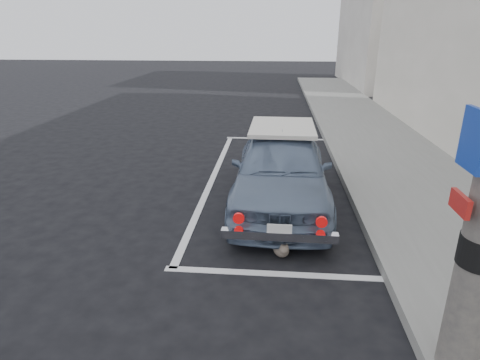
# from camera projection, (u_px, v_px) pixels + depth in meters

# --- Properties ---
(ground) EXTENTS (80.00, 80.00, 0.00)m
(ground) POSITION_uv_depth(u_px,v_px,m) (244.00, 253.00, 5.66)
(ground) COLOR black
(ground) RESTS_ON ground
(sidewalk) EXTENTS (2.80, 40.00, 0.15)m
(sidewalk) POSITION_uv_depth(u_px,v_px,m) (428.00, 200.00, 7.25)
(sidewalk) COLOR slate
(sidewalk) RESTS_ON ground
(building_far) EXTENTS (3.50, 10.00, 8.00)m
(building_far) POSITION_uv_depth(u_px,v_px,m) (385.00, 12.00, 22.45)
(building_far) COLOR #BBB3AA
(building_far) RESTS_ON ground
(pline_rear) EXTENTS (3.00, 0.12, 0.01)m
(pline_rear) POSITION_uv_depth(u_px,v_px,m) (279.00, 274.00, 5.15)
(pline_rear) COLOR silver
(pline_rear) RESTS_ON ground
(pline_front) EXTENTS (3.00, 0.12, 0.01)m
(pline_front) POSITION_uv_depth(u_px,v_px,m) (278.00, 139.00, 11.69)
(pline_front) COLOR silver
(pline_front) RESTS_ON ground
(pline_side) EXTENTS (0.12, 7.00, 0.01)m
(pline_side) POSITION_uv_depth(u_px,v_px,m) (213.00, 178.00, 8.54)
(pline_side) COLOR silver
(pline_side) RESTS_ON ground
(retro_coupe) EXTENTS (1.70, 4.10, 1.39)m
(retro_coupe) POSITION_uv_depth(u_px,v_px,m) (281.00, 166.00, 7.08)
(retro_coupe) COLOR slate
(retro_coupe) RESTS_ON ground
(cat) EXTENTS (0.30, 0.49, 0.27)m
(cat) POSITION_uv_depth(u_px,v_px,m) (281.00, 248.00, 5.54)
(cat) COLOR #6C6152
(cat) RESTS_ON ground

